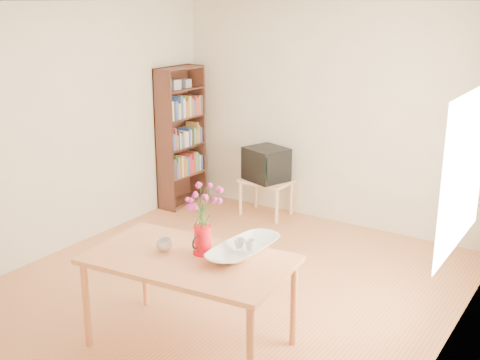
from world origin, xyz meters
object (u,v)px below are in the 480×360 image
Objects in this scene: pitcher at (203,241)px; mug at (164,245)px; bowl at (244,226)px; television at (267,163)px; table at (189,266)px.

pitcher is 1.87× the size of mug.
bowl is (0.26, 0.16, 0.12)m from pitcher.
television is (-1.33, 2.61, -0.31)m from bowl.
pitcher is at bearing -147.98° from bowl.
table is at bearing 155.52° from mug.
pitcher is 0.31m from mug.
table is at bearing -50.91° from television.
television is (-1.07, 2.77, -0.19)m from pitcher.
bowl is at bearing 30.40° from pitcher.
table is 0.27m from mug.
bowl reaches higher than table.
television is at bearing 103.94° from table.
table is 0.51m from bowl.
table is 7.08× the size of pitcher.
television is at bearing 117.06° from bowl.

